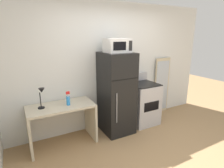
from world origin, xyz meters
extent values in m
plane|color=#9E7A51|center=(0.00, 0.00, 0.00)|extent=(12.00, 12.00, 0.00)
cube|color=silver|center=(0.00, 1.70, 1.30)|extent=(5.00, 0.10, 2.60)
cube|color=beige|center=(-1.17, 1.34, 0.73)|extent=(1.15, 0.57, 0.04)
cube|color=beige|center=(-1.72, 1.34, 0.35)|extent=(0.04, 0.57, 0.71)
cube|color=beige|center=(-0.61, 1.34, 0.35)|extent=(0.04, 0.57, 0.71)
cylinder|color=black|center=(-1.49, 1.37, 0.76)|extent=(0.11, 0.11, 0.02)
cylinder|color=black|center=(-1.49, 1.37, 0.90)|extent=(0.02, 0.02, 0.26)
cone|color=black|center=(-1.46, 1.35, 1.07)|extent=(0.10, 0.10, 0.08)
cylinder|color=#2D8CEA|center=(-1.04, 1.30, 0.83)|extent=(0.06, 0.06, 0.16)
cylinder|color=white|center=(-1.04, 1.30, 0.93)|extent=(0.02, 0.02, 0.04)
cube|color=red|center=(-1.04, 1.29, 0.98)|extent=(0.06, 0.03, 0.04)
cube|color=black|center=(-0.06, 1.30, 0.81)|extent=(0.58, 0.65, 1.63)
cube|color=black|center=(-0.06, 0.98, 1.17)|extent=(0.57, 0.00, 0.01)
cylinder|color=gray|center=(-0.25, 0.96, 0.65)|extent=(0.02, 0.02, 0.57)
cube|color=silver|center=(-0.06, 1.28, 1.76)|extent=(0.46, 0.34, 0.26)
cube|color=black|center=(-0.11, 1.11, 1.76)|extent=(0.26, 0.01, 0.15)
cube|color=black|center=(0.12, 1.11, 1.76)|extent=(0.07, 0.01, 0.18)
cube|color=#B7B7BC|center=(0.64, 1.33, 0.45)|extent=(0.61, 0.60, 0.90)
cube|color=black|center=(0.64, 1.33, 0.91)|extent=(0.58, 0.58, 0.02)
cube|color=#B7B7BC|center=(0.64, 1.61, 1.01)|extent=(0.61, 0.04, 0.18)
cube|color=black|center=(0.64, 1.03, 0.50)|extent=(0.39, 0.01, 0.20)
cube|color=#C6B793|center=(1.42, 1.59, 0.70)|extent=(0.44, 0.03, 1.40)
cube|color=#B2BCC6|center=(1.42, 1.57, 0.70)|extent=(0.39, 0.00, 1.26)
camera|label=1|loc=(-1.82, -1.74, 1.96)|focal=29.57mm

